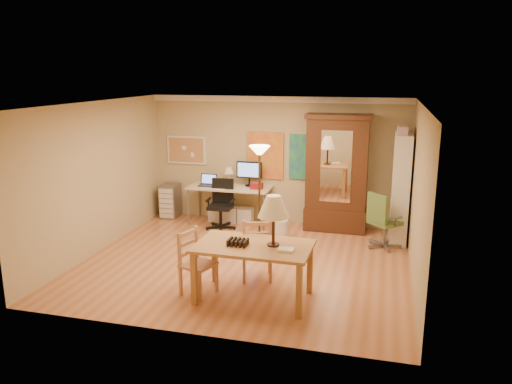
% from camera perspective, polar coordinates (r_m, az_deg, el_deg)
% --- Properties ---
extents(floor, '(5.50, 5.50, 0.00)m').
position_cam_1_polar(floor, '(8.70, -1.23, -8.00)').
color(floor, '#AC673D').
rests_on(floor, ground).
extents(crown_molding, '(5.50, 0.08, 0.12)m').
position_cam_1_polar(crown_molding, '(10.48, 2.42, 10.55)').
color(crown_molding, white).
rests_on(crown_molding, floor).
extents(corkboard, '(0.90, 0.04, 0.62)m').
position_cam_1_polar(corkboard, '(11.23, -7.95, 4.78)').
color(corkboard, tan).
rests_on(corkboard, floor).
extents(art_panel_left, '(0.80, 0.04, 1.00)m').
position_cam_1_polar(art_panel_left, '(10.68, 1.05, 4.19)').
color(art_panel_left, gold).
rests_on(art_panel_left, floor).
extents(art_panel_right, '(0.75, 0.04, 0.95)m').
position_cam_1_polar(art_panel_right, '(10.51, 5.84, 3.96)').
color(art_panel_right, '#235F8D').
rests_on(art_panel_right, floor).
extents(dining_table, '(1.66, 1.02, 1.54)m').
position_cam_1_polar(dining_table, '(7.02, 0.54, -4.88)').
color(dining_table, brown).
rests_on(dining_table, floor).
extents(ladder_chair_back, '(0.58, 0.56, 1.02)m').
position_cam_1_polar(ladder_chair_back, '(7.85, 0.13, -6.72)').
color(ladder_chair_back, '#AA784E').
rests_on(ladder_chair_back, floor).
extents(ladder_chair_left, '(0.54, 0.56, 0.96)m').
position_cam_1_polar(ladder_chair_left, '(7.44, -6.81, -8.24)').
color(ladder_chair_left, '#AA784E').
rests_on(ladder_chair_left, floor).
extents(torchiere_lamp, '(0.36, 0.36, 1.99)m').
position_cam_1_polar(torchiere_lamp, '(8.46, 0.40, 2.66)').
color(torchiere_lamp, '#44341B').
rests_on(torchiere_lamp, floor).
extents(computer_desk, '(1.77, 0.77, 1.34)m').
position_cam_1_polar(computer_desk, '(10.76, -2.76, -0.99)').
color(computer_desk, '#C2B18E').
rests_on(computer_desk, floor).
extents(office_chair_black, '(0.64, 0.64, 1.03)m').
position_cam_1_polar(office_chair_black, '(10.43, -4.01, -2.70)').
color(office_chair_black, black).
rests_on(office_chair_black, floor).
extents(office_chair_green, '(0.68, 0.68, 1.06)m').
position_cam_1_polar(office_chair_green, '(9.58, 14.29, -4.57)').
color(office_chair_green, slate).
rests_on(office_chair_green, floor).
extents(drawer_cart, '(0.38, 0.45, 0.75)m').
position_cam_1_polar(drawer_cart, '(11.34, -9.78, -0.99)').
color(drawer_cart, slate).
rests_on(drawer_cart, floor).
extents(armoire, '(1.30, 0.62, 2.38)m').
position_cam_1_polar(armoire, '(10.28, 9.20, 1.30)').
color(armoire, '#38170F').
rests_on(armoire, floor).
extents(bookshelf, '(0.31, 0.83, 2.09)m').
position_cam_1_polar(bookshelf, '(9.82, 16.16, 0.34)').
color(bookshelf, white).
rests_on(bookshelf, floor).
extents(wastebin, '(0.29, 0.29, 0.37)m').
position_cam_1_polar(wastebin, '(9.85, 2.83, -4.24)').
color(wastebin, silver).
rests_on(wastebin, floor).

